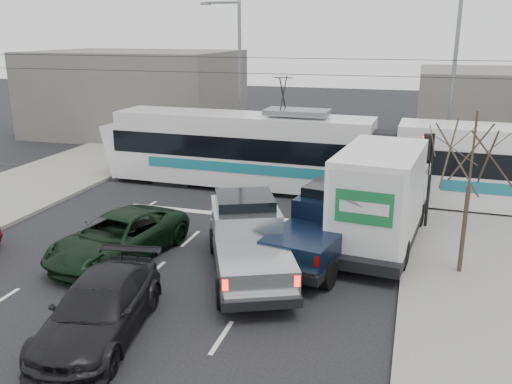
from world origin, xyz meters
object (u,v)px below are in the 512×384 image
(traffic_signal, at_px, (428,160))
(tram, at_px, (384,159))
(green_car, at_px, (118,237))
(silver_pickup, at_px, (248,237))
(street_lamp_far, at_px, (237,72))
(dark_car, at_px, (100,309))
(street_lamp_near, at_px, (449,79))
(box_truck, at_px, (382,197))
(bare_tree, at_px, (472,157))
(navy_pickup, at_px, (325,225))

(traffic_signal, height_order, tram, tram)
(green_car, bearing_deg, silver_pickup, 13.37)
(street_lamp_far, xyz_separation_m, dark_car, (2.95, -19.75, -4.38))
(traffic_signal, xyz_separation_m, street_lamp_near, (0.84, 7.50, 2.37))
(silver_pickup, bearing_deg, tram, 44.70)
(street_lamp_near, relative_size, box_truck, 1.21)
(bare_tree, bearing_deg, street_lamp_near, 91.42)
(dark_car, bearing_deg, silver_pickup, 53.96)
(bare_tree, xyz_separation_m, street_lamp_far, (-11.79, 13.50, 1.32))
(box_truck, relative_size, green_car, 1.37)
(street_lamp_far, bearing_deg, silver_pickup, -70.46)
(silver_pickup, relative_size, navy_pickup, 1.11)
(traffic_signal, bearing_deg, dark_car, -126.94)
(green_car, height_order, dark_car, green_car)
(traffic_signal, height_order, dark_car, traffic_signal)
(silver_pickup, distance_m, dark_car, 5.32)
(tram, height_order, silver_pickup, tram)
(bare_tree, relative_size, dark_car, 0.99)
(traffic_signal, bearing_deg, silver_pickup, -134.19)
(street_lamp_near, bearing_deg, traffic_signal, -96.41)
(street_lamp_near, height_order, tram, street_lamp_near)
(street_lamp_near, xyz_separation_m, silver_pickup, (-6.18, -12.99, -3.99))
(bare_tree, relative_size, box_truck, 0.67)
(tram, xyz_separation_m, box_truck, (0.30, -5.59, -0.11))
(bare_tree, xyz_separation_m, dark_car, (-8.83, -6.25, -3.06))
(traffic_signal, distance_m, navy_pickup, 5.17)
(tram, bearing_deg, dark_car, -111.37)
(dark_car, bearing_deg, traffic_signal, 43.48)
(street_lamp_far, relative_size, silver_pickup, 1.37)
(silver_pickup, distance_m, box_truck, 5.17)
(street_lamp_far, bearing_deg, green_car, -86.66)
(street_lamp_far, relative_size, dark_car, 1.77)
(bare_tree, xyz_separation_m, tram, (-2.90, 7.47, -1.90))
(tram, relative_size, navy_pickup, 4.44)
(bare_tree, distance_m, dark_car, 11.24)
(traffic_signal, bearing_deg, street_lamp_near, 83.59)
(bare_tree, relative_size, street_lamp_far, 0.56)
(tram, distance_m, silver_pickup, 9.68)
(tram, relative_size, box_truck, 3.52)
(tram, xyz_separation_m, green_car, (-7.99, -9.27, -1.14))
(silver_pickup, height_order, green_car, silver_pickup)
(traffic_signal, distance_m, street_lamp_far, 14.47)
(street_lamp_near, height_order, green_car, street_lamp_near)
(street_lamp_far, xyz_separation_m, navy_pickup, (7.49, -13.28, -3.95))
(traffic_signal, distance_m, dark_car, 12.97)
(box_truck, height_order, dark_car, box_truck)
(street_lamp_near, relative_size, navy_pickup, 1.53)
(box_truck, distance_m, navy_pickup, 2.45)
(bare_tree, bearing_deg, street_lamp_far, 131.12)
(street_lamp_far, xyz_separation_m, tram, (8.88, -6.03, -3.22))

